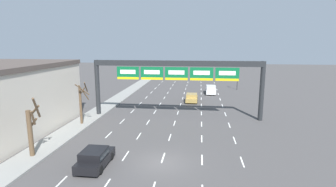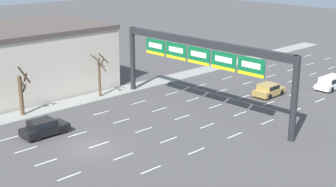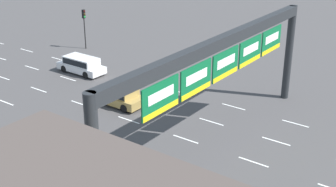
{
  "view_description": "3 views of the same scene",
  "coord_description": "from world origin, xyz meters",
  "px_view_note": "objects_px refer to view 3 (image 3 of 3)",
  "views": [
    {
      "loc": [
        2.96,
        -19.76,
        9.6
      ],
      "look_at": [
        -0.69,
        10.1,
        3.87
      ],
      "focal_mm": 28.0,
      "sensor_mm": 36.0,
      "label": 1
    },
    {
      "loc": [
        30.52,
        -20.05,
        15.57
      ],
      "look_at": [
        3.31,
        5.92,
        4.24
      ],
      "focal_mm": 50.0,
      "sensor_mm": 36.0,
      "label": 2
    },
    {
      "loc": [
        -23.03,
        0.58,
        14.71
      ],
      "look_at": [
        -3.49,
        14.9,
        4.74
      ],
      "focal_mm": 50.0,
      "sensor_mm": 36.0,
      "label": 3
    }
  ],
  "objects_px": {
    "sign_gantry": "(221,62)",
    "traffic_light_near_gantry": "(84,21)",
    "suv_white": "(81,64)",
    "car_gold": "(121,96)"
  },
  "relations": [
    {
      "from": "sign_gantry",
      "to": "traffic_light_near_gantry",
      "type": "height_order",
      "value": "sign_gantry"
    },
    {
      "from": "suv_white",
      "to": "sign_gantry",
      "type": "bearing_deg",
      "value": -106.3
    },
    {
      "from": "sign_gantry",
      "to": "traffic_light_near_gantry",
      "type": "relative_size",
      "value": 5.2
    },
    {
      "from": "sign_gantry",
      "to": "car_gold",
      "type": "distance_m",
      "value": 11.06
    },
    {
      "from": "suv_white",
      "to": "car_gold",
      "type": "xyz_separation_m",
      "value": [
        -3.44,
        -7.91,
        -0.1
      ]
    },
    {
      "from": "traffic_light_near_gantry",
      "to": "suv_white",
      "type": "bearing_deg",
      "value": -137.38
    },
    {
      "from": "suv_white",
      "to": "traffic_light_near_gantry",
      "type": "xyz_separation_m",
      "value": [
        5.72,
        5.26,
        2.18
      ]
    },
    {
      "from": "suv_white",
      "to": "traffic_light_near_gantry",
      "type": "distance_m",
      "value": 8.07
    },
    {
      "from": "car_gold",
      "to": "suv_white",
      "type": "bearing_deg",
      "value": 66.52
    },
    {
      "from": "car_gold",
      "to": "traffic_light_near_gantry",
      "type": "xyz_separation_m",
      "value": [
        9.16,
        13.17,
        2.27
      ]
    }
  ]
}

